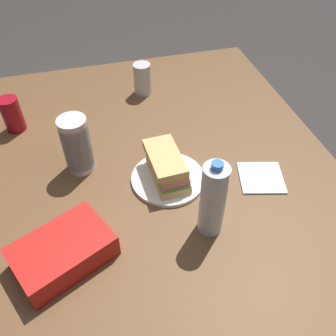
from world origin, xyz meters
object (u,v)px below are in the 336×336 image
chip_bag (63,252)px  water_bottle_tall (213,200)px  plastic_cup_stack (77,145)px  soda_can_silver (142,79)px  dining_table (162,192)px  paper_plate (168,178)px  sandwich (167,167)px  soda_can_red (12,114)px

chip_bag → water_bottle_tall: water_bottle_tall is taller
chip_bag → plastic_cup_stack: size_ratio=1.24×
soda_can_silver → dining_table: bearing=174.9°
water_bottle_tall → soda_can_silver: (0.68, 0.03, -0.05)m
paper_plate → sandwich: size_ratio=1.19×
plastic_cup_stack → chip_bag: bearing=167.6°
water_bottle_tall → soda_can_silver: size_ratio=1.95×
chip_bag → water_bottle_tall: 0.39m
dining_table → paper_plate: size_ratio=6.54×
paper_plate → water_bottle_tall: water_bottle_tall is taller
dining_table → paper_plate: 0.09m
sandwich → soda_can_red: soda_can_red is taller
paper_plate → water_bottle_tall: bearing=-162.7°
dining_table → sandwich: (-0.02, -0.01, 0.14)m
paper_plate → soda_can_red: (0.38, 0.45, 0.06)m
paper_plate → water_bottle_tall: size_ratio=0.93×
sandwich → plastic_cup_stack: 0.27m
dining_table → water_bottle_tall: size_ratio=6.09×
paper_plate → sandwich: bearing=29.3°
dining_table → chip_bag: bearing=126.3°
plastic_cup_stack → soda_can_red: bearing=38.2°
sandwich → dining_table: bearing=24.6°
paper_plate → soda_can_red: size_ratio=1.81×
dining_table → sandwich: bearing=-155.4°
soda_can_red → dining_table: bearing=-128.9°
chip_bag → plastic_cup_stack: (0.32, -0.07, 0.06)m
paper_plate → water_bottle_tall: 0.23m
sandwich → chip_bag: 0.37m
paper_plate → dining_table: bearing=25.3°
dining_table → water_bottle_tall: water_bottle_tall is taller
plastic_cup_stack → soda_can_silver: (0.36, -0.27, -0.03)m
soda_can_silver → soda_can_red: bearing=102.9°
soda_can_red → water_bottle_tall: size_ratio=0.51×
plastic_cup_stack → soda_can_silver: 0.46m
soda_can_red → water_bottle_tall: 0.77m
soda_can_red → chip_bag: bearing=-167.3°
paper_plate → plastic_cup_stack: 0.29m
sandwich → soda_can_red: bearing=50.0°
sandwich → water_bottle_tall: 0.22m
dining_table → sandwich: sandwich is taller
dining_table → plastic_cup_stack: (0.10, 0.23, 0.18)m
paper_plate → soda_can_silver: size_ratio=1.81×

